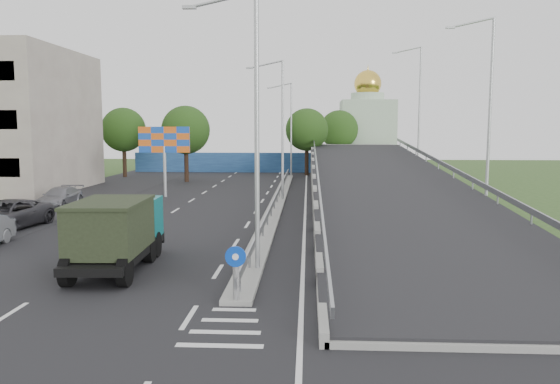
# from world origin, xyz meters

# --- Properties ---
(ground) EXTENTS (160.00, 160.00, 0.00)m
(ground) POSITION_xyz_m (0.00, 0.00, 0.00)
(ground) COLOR #2D4C1E
(ground) RESTS_ON ground
(road_surface) EXTENTS (26.00, 90.00, 0.04)m
(road_surface) POSITION_xyz_m (-3.00, 20.00, 0.00)
(road_surface) COLOR black
(road_surface) RESTS_ON ground
(parking_strip) EXTENTS (8.00, 90.00, 0.05)m
(parking_strip) POSITION_xyz_m (-16.00, 20.00, 0.00)
(parking_strip) COLOR black
(parking_strip) RESTS_ON ground
(median) EXTENTS (1.00, 44.00, 0.20)m
(median) POSITION_xyz_m (0.00, 24.00, 0.10)
(median) COLOR gray
(median) RESTS_ON ground
(overpass_ramp) EXTENTS (10.00, 50.00, 3.50)m
(overpass_ramp) POSITION_xyz_m (7.50, 24.00, 1.75)
(overpass_ramp) COLOR gray
(overpass_ramp) RESTS_ON ground
(median_guardrail) EXTENTS (0.09, 44.00, 0.71)m
(median_guardrail) POSITION_xyz_m (0.00, 24.00, 0.75)
(median_guardrail) COLOR gray
(median_guardrail) RESTS_ON median
(sign_bollard) EXTENTS (0.64, 0.23, 1.67)m
(sign_bollard) POSITION_xyz_m (0.00, 2.17, 1.03)
(sign_bollard) COLOR black
(sign_bollard) RESTS_ON median
(lamp_post_near) EXTENTS (2.74, 0.18, 10.08)m
(lamp_post_near) POSITION_xyz_m (0.11, 6.00, 5.81)
(lamp_post_near) COLOR #B2B5B7
(lamp_post_near) RESTS_ON median
(lamp_post_mid) EXTENTS (2.74, 0.18, 10.08)m
(lamp_post_mid) POSITION_xyz_m (0.11, 26.00, 5.81)
(lamp_post_mid) COLOR #B2B5B7
(lamp_post_mid) RESTS_ON median
(lamp_post_far) EXTENTS (2.74, 0.18, 10.08)m
(lamp_post_far) POSITION_xyz_m (0.11, 46.00, 5.81)
(lamp_post_far) COLOR #B2B5B7
(lamp_post_far) RESTS_ON median
(blue_wall) EXTENTS (30.00, 0.50, 2.40)m
(blue_wall) POSITION_xyz_m (-4.00, 52.00, 1.20)
(blue_wall) COLOR navy
(blue_wall) RESTS_ON ground
(church) EXTENTS (7.00, 7.00, 13.80)m
(church) POSITION_xyz_m (10.00, 60.00, 5.31)
(church) COLOR #B2CCAD
(church) RESTS_ON ground
(billboard) EXTENTS (4.00, 0.24, 5.50)m
(billboard) POSITION_xyz_m (-9.00, 28.00, 4.19)
(billboard) COLOR #B2B5B7
(billboard) RESTS_ON ground
(tree_left_mid) EXTENTS (4.80, 4.80, 7.60)m
(tree_left_mid) POSITION_xyz_m (-10.00, 40.00, 5.18)
(tree_left_mid) COLOR black
(tree_left_mid) RESTS_ON ground
(tree_median_far) EXTENTS (4.80, 4.80, 7.60)m
(tree_median_far) POSITION_xyz_m (2.00, 48.00, 5.18)
(tree_median_far) COLOR black
(tree_median_far) RESTS_ON ground
(tree_left_far) EXTENTS (4.80, 4.80, 7.60)m
(tree_left_far) POSITION_xyz_m (-18.00, 45.00, 5.18)
(tree_left_far) COLOR black
(tree_left_far) RESTS_ON ground
(tree_ramp_far) EXTENTS (4.80, 4.80, 7.60)m
(tree_ramp_far) POSITION_xyz_m (6.00, 55.00, 5.18)
(tree_ramp_far) COLOR black
(tree_ramp_far) RESTS_ON ground
(dump_truck) EXTENTS (2.61, 6.34, 2.76)m
(dump_truck) POSITION_xyz_m (-5.14, 6.34, 1.53)
(dump_truck) COLOR black
(dump_truck) RESTS_ON ground
(parked_car_c) EXTENTS (3.38, 5.93, 1.56)m
(parked_car_c) POSITION_xyz_m (-13.97, 14.09, 0.78)
(parked_car_c) COLOR #323136
(parked_car_c) RESTS_ON ground
(parked_car_d) EXTENTS (1.93, 4.67, 1.35)m
(parked_car_d) POSITION_xyz_m (-14.86, 22.33, 0.67)
(parked_car_d) COLOR gray
(parked_car_d) RESTS_ON ground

